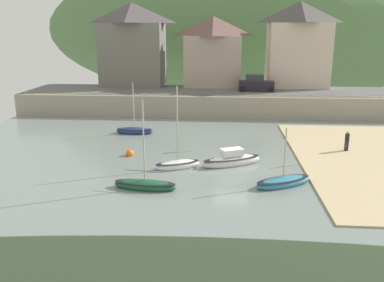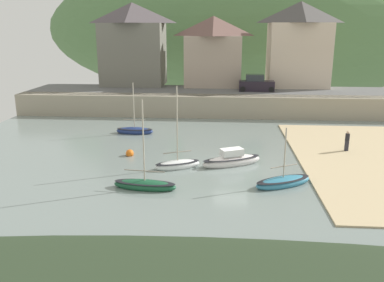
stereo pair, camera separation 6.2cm
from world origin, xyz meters
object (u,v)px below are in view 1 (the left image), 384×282
Objects in this scene: waterfront_building_centre at (213,51)px; fishing_boat_green at (178,164)px; rowboat_small_beached at (145,185)px; waterfront_building_right at (298,44)px; waterfront_building_left at (133,44)px; motorboat_with_cabin at (134,131)px; person_on_slipway at (347,140)px; sailboat_nearest_shore at (232,160)px; mooring_buoy at (130,153)px; sailboat_tall_mast at (283,182)px; parked_car_near_slipway at (256,84)px.

fishing_boat_green is at bearing -93.95° from waterfront_building_centre.
waterfront_building_right is at bearing 71.27° from rowboat_small_beached.
motorboat_with_cabin is (3.41, -16.36, -7.39)m from waterfront_building_left.
sailboat_nearest_shore is at bearing -156.68° from person_on_slipway.
motorboat_with_cabin is at bearing 165.59° from person_on_slipway.
sailboat_nearest_shore is at bearing -40.93° from motorboat_with_cabin.
waterfront_building_centre is 30.80m from rowboat_small_beached.
fishing_boat_green reaches higher than sailboat_nearest_shore.
mooring_buoy is at bearing -77.96° from motorboat_with_cabin.
sailboat_tall_mast is (3.15, -3.75, -0.12)m from sailboat_nearest_shore.
waterfront_building_centre reaches higher than fishing_boat_green.
sailboat_tall_mast is 12.26m from mooring_buoy.
motorboat_with_cabin is at bearing 110.91° from sailboat_nearest_shore.
waterfront_building_centre is 24.93m from mooring_buoy.
waterfront_building_left is 10.35m from waterfront_building_centre.
parked_car_near_slipway reaches higher than person_on_slipway.
person_on_slipway is (11.24, -21.02, -5.84)m from waterfront_building_centre.
motorboat_with_cabin is 1.21× the size of sailboat_tall_mast.
sailboat_tall_mast is (12.09, -12.38, -0.02)m from motorboat_with_cabin.
sailboat_nearest_shore is 1.12× the size of parked_car_near_slipway.
mooring_buoy is (-4.02, 2.64, -0.10)m from fishing_boat_green.
rowboat_small_beached is 17.13m from person_on_slipway.
waterfront_building_left is at bearing 91.20° from sailboat_nearest_shore.
motorboat_with_cabin is (-6.91, -16.36, -6.56)m from waterfront_building_centre.
rowboat_small_beached is at bearing -115.16° from waterfront_building_right.
parked_car_near_slipway is at bearing 77.69° from rowboat_small_beached.
waterfront_building_left reaches higher than fishing_boat_green.
waterfront_building_centre reaches higher than person_on_slipway.
person_on_slipway is (9.21, 3.97, 0.63)m from sailboat_nearest_shore.
waterfront_building_right is 27.44m from sailboat_nearest_shore.
sailboat_tall_mast reaches higher than person_on_slipway.
person_on_slipway is (13.03, 4.93, 0.70)m from fishing_boat_green.
waterfront_building_left reaches higher than motorboat_with_cabin.
sailboat_nearest_shore is 7.44× the size of mooring_buoy.
waterfront_building_right reaches higher than motorboat_with_cabin.
parked_car_near_slipway reaches higher than mooring_buoy.
parked_car_near_slipway is (7.02, 21.46, 2.92)m from fishing_boat_green.
mooring_buoy is (-11.05, -18.82, -3.02)m from parked_car_near_slipway.
waterfront_building_right is 22.07m from person_on_slipway.
rowboat_small_beached is at bearing -136.60° from fishing_boat_green.
waterfront_building_right is (20.98, 0.00, 0.03)m from waterfront_building_left.
sailboat_tall_mast is (8.57, 1.16, -0.01)m from rowboat_small_beached.
person_on_slipway reaches higher than mooring_buoy.
fishing_boat_green is at bearing 129.95° from sailboat_tall_mast.
waterfront_building_centre is 18.93m from motorboat_with_cabin.
fishing_boat_green is (5.12, -9.60, 0.02)m from motorboat_with_cabin.
waterfront_building_centre reaches higher than motorboat_with_cabin.
sailboat_tall_mast is 0.98× the size of parked_car_near_slipway.
waterfront_building_left reaches higher than sailboat_tall_mast.
motorboat_with_cabin is at bearing 106.04° from sailboat_tall_mast.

